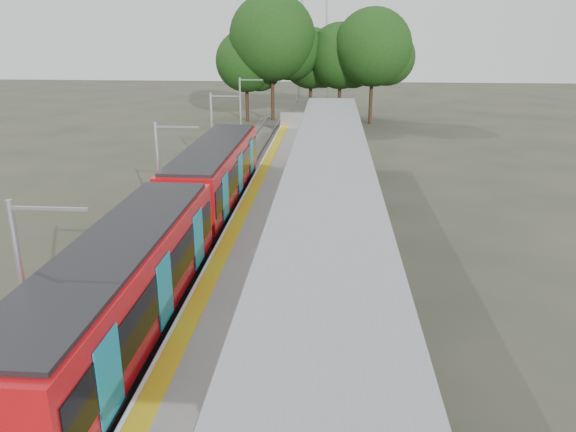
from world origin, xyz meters
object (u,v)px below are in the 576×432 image
object	(u,v)px
bench_far	(346,160)
train	(181,215)
bench_mid	(348,318)
info_pillar_far	(337,194)
bench_near	(365,358)
litter_bin	(332,324)
info_pillar_near	(322,318)

from	to	relation	value
bench_far	train	bearing A→B (deg)	-126.19
bench_mid	info_pillar_far	distance (m)	11.53
bench_near	bench_far	bearing A→B (deg)	107.82
bench_mid	litter_bin	bearing A→B (deg)	-158.61
info_pillar_near	litter_bin	distance (m)	0.47
train	litter_bin	bearing A→B (deg)	-49.73
info_pillar_near	litter_bin	xyz separation A→B (m)	(0.28, 0.23, -0.30)
bench_mid	litter_bin	size ratio (longest dim) A/B	1.66
litter_bin	bench_far	bearing A→B (deg)	87.64
bench_mid	bench_far	world-z (taller)	bench_far
bench_far	litter_bin	world-z (taller)	bench_far
bench_mid	bench_far	bearing A→B (deg)	81.43
bench_mid	info_pillar_near	xyz separation A→B (m)	(-0.74, -0.48, 0.24)
train	bench_far	distance (m)	15.03
bench_far	info_pillar_near	world-z (taller)	info_pillar_near
bench_far	info_pillar_far	bearing A→B (deg)	-102.13
bench_mid	info_pillar_far	size ratio (longest dim) A/B	0.72
info_pillar_far	info_pillar_near	bearing A→B (deg)	-97.06
bench_mid	info_pillar_near	size ratio (longest dim) A/B	0.83
bench_near	bench_mid	bearing A→B (deg)	117.74
bench_far	info_pillar_far	xyz separation A→B (m)	(-0.65, -8.84, 0.33)
bench_far	info_pillar_far	world-z (taller)	info_pillar_far
bench_far	bench_mid	bearing A→B (deg)	-98.99
info_pillar_near	info_pillar_far	bearing A→B (deg)	94.44
train	info_pillar_far	distance (m)	7.81
train	bench_near	xyz separation A→B (m)	(7.11, -9.31, -0.49)
bench_mid	info_pillar_far	world-z (taller)	info_pillar_far
bench_near	litter_bin	distance (m)	2.09
bench_near	info_pillar_far	world-z (taller)	info_pillar_far
bench_near	bench_far	xyz separation A→B (m)	(0.01, 22.53, -0.06)
bench_near	info_pillar_near	distance (m)	2.03
bench_far	litter_bin	distance (m)	20.64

